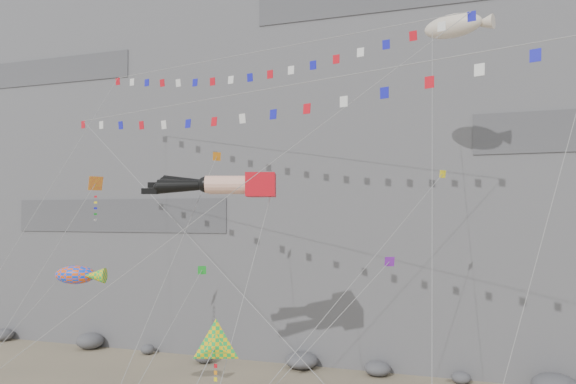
% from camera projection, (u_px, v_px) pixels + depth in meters
% --- Properties ---
extents(cliff, '(80.00, 28.00, 50.00)m').
position_uv_depth(cliff, '(344.00, 92.00, 59.20)').
color(cliff, slate).
rests_on(cliff, ground).
extents(talus_boulders, '(60.00, 3.00, 1.20)m').
position_uv_depth(talus_boulders, '(301.00, 361.00, 44.04)').
color(talus_boulders, '#59595E').
rests_on(talus_boulders, ground).
extents(legs_kite, '(8.34, 13.67, 18.48)m').
position_uv_depth(legs_kite, '(225.00, 185.00, 32.40)').
color(legs_kite, red).
rests_on(legs_kite, ground).
extents(flag_banner_upper, '(28.15, 17.31, 30.59)m').
position_uv_depth(flag_banner_upper, '(259.00, 52.00, 37.53)').
color(flag_banner_upper, red).
rests_on(flag_banner_upper, ground).
extents(flag_banner_lower, '(32.53, 12.18, 23.07)m').
position_uv_depth(flag_banner_lower, '(258.00, 91.00, 31.78)').
color(flag_banner_lower, red).
rests_on(flag_banner_lower, ground).
extents(harlequin_kite, '(3.92, 10.05, 16.96)m').
position_uv_depth(harlequin_kite, '(95.00, 184.00, 36.29)').
color(harlequin_kite, red).
rests_on(harlequin_kite, ground).
extents(fish_windsock, '(8.42, 5.59, 11.69)m').
position_uv_depth(fish_windsock, '(75.00, 275.00, 31.75)').
color(fish_windsock, '#FF520D').
rests_on(fish_windsock, ground).
extents(delta_kite, '(2.82, 5.51, 8.55)m').
position_uv_depth(delta_kite, '(215.00, 346.00, 23.52)').
color(delta_kite, yellow).
rests_on(delta_kite, ground).
extents(blimp_windsock, '(4.55, 13.63, 26.51)m').
position_uv_depth(blimp_windsock, '(453.00, 27.00, 33.99)').
color(blimp_windsock, beige).
rests_on(blimp_windsock, ground).
extents(small_kite_a, '(1.25, 14.82, 21.24)m').
position_uv_depth(small_kite_a, '(215.00, 160.00, 36.62)').
color(small_kite_a, orange).
rests_on(small_kite_a, ground).
extents(small_kite_b, '(8.71, 8.80, 15.02)m').
position_uv_depth(small_kite_b, '(386.00, 265.00, 28.54)').
color(small_kite_b, purple).
rests_on(small_kite_b, ground).
extents(small_kite_c, '(1.02, 11.56, 14.13)m').
position_uv_depth(small_kite_c, '(200.00, 274.00, 31.58)').
color(small_kite_c, '#179A24').
rests_on(small_kite_c, ground).
extents(small_kite_d, '(10.65, 16.04, 23.43)m').
position_uv_depth(small_kite_d, '(436.00, 182.00, 32.96)').
color(small_kite_d, yellow).
rests_on(small_kite_d, ground).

